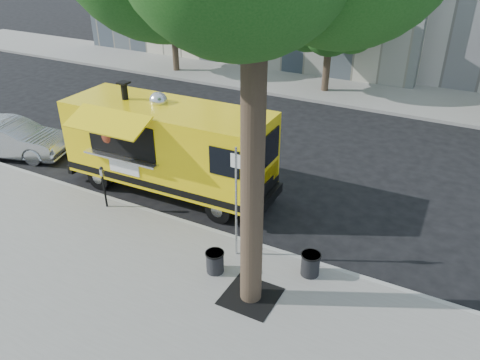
{
  "coord_description": "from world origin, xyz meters",
  "views": [
    {
      "loc": [
        6.2,
        -10.06,
        7.54
      ],
      "look_at": [
        0.83,
        0.0,
        1.38
      ],
      "focal_mm": 35.0,
      "sensor_mm": 36.0,
      "label": 1
    }
  ],
  "objects_px": {
    "sedan": "(12,139)",
    "trash_bin_left": "(215,261)",
    "sign_post": "(236,197)",
    "food_truck": "(167,146)",
    "far_tree_b": "(331,16)",
    "trash_bin_right": "(310,264)",
    "parking_meter": "(103,182)",
    "far_tree_a": "(172,5)"
  },
  "relations": [
    {
      "from": "trash_bin_right",
      "to": "sign_post",
      "type": "bearing_deg",
      "value": -176.19
    },
    {
      "from": "far_tree_b",
      "to": "sedan",
      "type": "relative_size",
      "value": 1.32
    },
    {
      "from": "far_tree_b",
      "to": "far_tree_a",
      "type": "bearing_deg",
      "value": -177.46
    },
    {
      "from": "far_tree_b",
      "to": "food_truck",
      "type": "xyz_separation_m",
      "value": [
        -1.03,
        -12.13,
        -2.24
      ]
    },
    {
      "from": "far_tree_a",
      "to": "far_tree_b",
      "type": "relative_size",
      "value": 0.97
    },
    {
      "from": "far_tree_a",
      "to": "parking_meter",
      "type": "bearing_deg",
      "value": -62.85
    },
    {
      "from": "far_tree_b",
      "to": "trash_bin_right",
      "type": "height_order",
      "value": "far_tree_b"
    },
    {
      "from": "far_tree_a",
      "to": "trash_bin_left",
      "type": "distance_m",
      "value": 18.92
    },
    {
      "from": "parking_meter",
      "to": "trash_bin_left",
      "type": "xyz_separation_m",
      "value": [
        4.43,
        -1.06,
        -0.53
      ]
    },
    {
      "from": "trash_bin_left",
      "to": "trash_bin_right",
      "type": "height_order",
      "value": "trash_bin_right"
    },
    {
      "from": "far_tree_b",
      "to": "parking_meter",
      "type": "height_order",
      "value": "far_tree_b"
    },
    {
      "from": "far_tree_b",
      "to": "sedan",
      "type": "xyz_separation_m",
      "value": [
        -7.75,
        -12.7,
        -3.15
      ]
    },
    {
      "from": "trash_bin_left",
      "to": "trash_bin_right",
      "type": "bearing_deg",
      "value": 25.49
    },
    {
      "from": "sign_post",
      "to": "trash_bin_left",
      "type": "bearing_deg",
      "value": -98.16
    },
    {
      "from": "far_tree_a",
      "to": "sign_post",
      "type": "distance_m",
      "value": 18.14
    },
    {
      "from": "food_truck",
      "to": "trash_bin_left",
      "type": "relative_size",
      "value": 12.43
    },
    {
      "from": "far_tree_a",
      "to": "trash_bin_right",
      "type": "relative_size",
      "value": 9.17
    },
    {
      "from": "far_tree_a",
      "to": "sedan",
      "type": "relative_size",
      "value": 1.29
    },
    {
      "from": "sign_post",
      "to": "food_truck",
      "type": "relative_size",
      "value": 0.43
    },
    {
      "from": "far_tree_b",
      "to": "sedan",
      "type": "height_order",
      "value": "far_tree_b"
    },
    {
      "from": "sedan",
      "to": "trash_bin_left",
      "type": "relative_size",
      "value": 7.47
    },
    {
      "from": "sedan",
      "to": "far_tree_b",
      "type": "bearing_deg",
      "value": -48.47
    },
    {
      "from": "parking_meter",
      "to": "far_tree_a",
      "type": "bearing_deg",
      "value": 117.15
    },
    {
      "from": "sign_post",
      "to": "trash_bin_right",
      "type": "bearing_deg",
      "value": 3.81
    },
    {
      "from": "food_truck",
      "to": "trash_bin_right",
      "type": "xyz_separation_m",
      "value": [
        5.53,
        -1.99,
        -1.13
      ]
    },
    {
      "from": "food_truck",
      "to": "far_tree_b",
      "type": "bearing_deg",
      "value": 83.52
    },
    {
      "from": "sign_post",
      "to": "food_truck",
      "type": "xyz_separation_m",
      "value": [
        -3.58,
        2.12,
        -0.26
      ]
    },
    {
      "from": "food_truck",
      "to": "trash_bin_left",
      "type": "xyz_separation_m",
      "value": [
        3.46,
        -2.98,
        -1.14
      ]
    },
    {
      "from": "far_tree_b",
      "to": "parking_meter",
      "type": "relative_size",
      "value": 4.12
    },
    {
      "from": "far_tree_b",
      "to": "parking_meter",
      "type": "xyz_separation_m",
      "value": [
        -2.0,
        -14.05,
        -2.85
      ]
    },
    {
      "from": "sign_post",
      "to": "sedan",
      "type": "relative_size",
      "value": 0.72
    },
    {
      "from": "trash_bin_left",
      "to": "trash_bin_right",
      "type": "distance_m",
      "value": 2.3
    },
    {
      "from": "far_tree_b",
      "to": "trash_bin_left",
      "type": "distance_m",
      "value": 15.67
    },
    {
      "from": "far_tree_a",
      "to": "sedan",
      "type": "distance_m",
      "value": 12.74
    },
    {
      "from": "far_tree_a",
      "to": "food_truck",
      "type": "xyz_separation_m",
      "value": [
        7.97,
        -11.73,
        -2.18
      ]
    },
    {
      "from": "food_truck",
      "to": "sedan",
      "type": "distance_m",
      "value": 6.8
    },
    {
      "from": "sedan",
      "to": "trash_bin_left",
      "type": "bearing_deg",
      "value": -120.4
    },
    {
      "from": "far_tree_a",
      "to": "sign_post",
      "type": "relative_size",
      "value": 1.79
    },
    {
      "from": "parking_meter",
      "to": "sedan",
      "type": "bearing_deg",
      "value": 166.79
    },
    {
      "from": "sedan",
      "to": "trash_bin_right",
      "type": "xyz_separation_m",
      "value": [
        12.25,
        -1.42,
        -0.22
      ]
    },
    {
      "from": "parking_meter",
      "to": "far_tree_b",
      "type": "bearing_deg",
      "value": 81.9
    },
    {
      "from": "parking_meter",
      "to": "trash_bin_right",
      "type": "xyz_separation_m",
      "value": [
        6.5,
        -0.07,
        -0.52
      ]
    }
  ]
}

